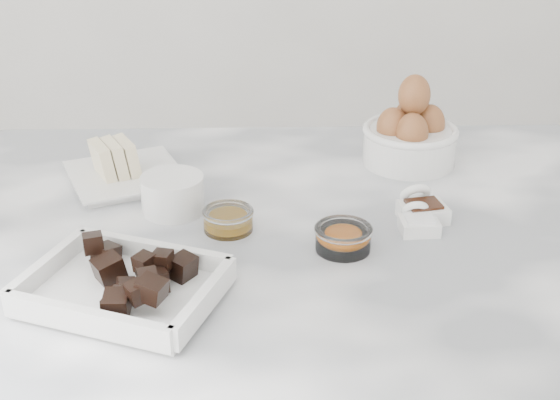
# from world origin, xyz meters

# --- Properties ---
(marble_slab) EXTENTS (1.20, 0.80, 0.04)m
(marble_slab) POSITION_xyz_m (0.00, 0.00, 0.92)
(marble_slab) COLOR white
(marble_slab) RESTS_ON cabinet
(chocolate_dish) EXTENTS (0.25, 0.23, 0.06)m
(chocolate_dish) POSITION_xyz_m (-0.16, -0.14, 0.96)
(chocolate_dish) COLOR white
(chocolate_dish) RESTS_ON marble_slab
(butter_plate) EXTENTS (0.21, 0.21, 0.06)m
(butter_plate) POSITION_xyz_m (-0.21, 0.18, 0.96)
(butter_plate) COLOR white
(butter_plate) RESTS_ON marble_slab
(sugar_ramekin) EXTENTS (0.09, 0.09, 0.05)m
(sugar_ramekin) POSITION_xyz_m (-0.12, 0.08, 0.97)
(sugar_ramekin) COLOR white
(sugar_ramekin) RESTS_ON marble_slab
(egg_bowl) EXTENTS (0.15, 0.15, 0.14)m
(egg_bowl) POSITION_xyz_m (0.23, 0.24, 0.99)
(egg_bowl) COLOR white
(egg_bowl) RESTS_ON marble_slab
(honey_bowl) EXTENTS (0.07, 0.07, 0.03)m
(honey_bowl) POSITION_xyz_m (-0.05, 0.03, 0.96)
(honey_bowl) COLOR white
(honey_bowl) RESTS_ON marble_slab
(zest_bowl) EXTENTS (0.07, 0.07, 0.03)m
(zest_bowl) POSITION_xyz_m (0.10, -0.03, 0.96)
(zest_bowl) COLOR white
(zest_bowl) RESTS_ON marble_slab
(vanilla_spoon) EXTENTS (0.07, 0.08, 0.05)m
(vanilla_spoon) POSITION_xyz_m (0.21, 0.05, 0.96)
(vanilla_spoon) COLOR white
(vanilla_spoon) RESTS_ON marble_slab
(salt_spoon) EXTENTS (0.05, 0.06, 0.04)m
(salt_spoon) POSITION_xyz_m (0.20, 0.02, 0.95)
(salt_spoon) COLOR white
(salt_spoon) RESTS_ON marble_slab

